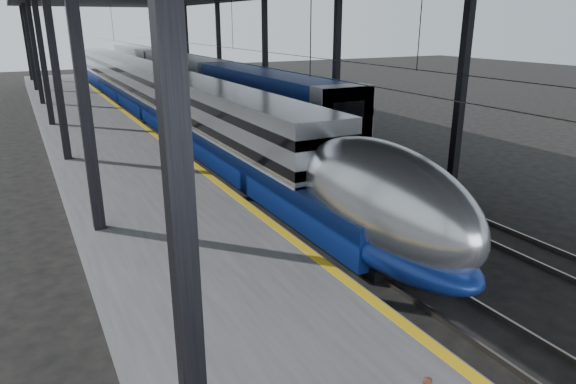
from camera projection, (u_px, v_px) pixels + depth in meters
ground at (333, 281)px, 15.29m from camera, size 160.00×160.00×0.00m
platform at (102, 143)px, 30.40m from camera, size 6.00×80.00×1.00m
yellow_strip at (149, 130)px, 31.47m from camera, size 0.30×80.00×0.01m
rails at (229, 137)px, 34.05m from camera, size 6.52×80.00×0.16m
tgv_train at (159, 97)px, 39.13m from camera, size 2.85×65.20×4.08m
second_train at (187, 79)px, 48.83m from camera, size 3.13×56.05×4.31m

